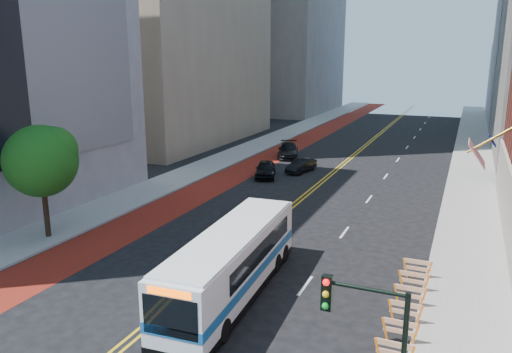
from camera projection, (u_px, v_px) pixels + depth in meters
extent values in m
plane|color=black|center=(147.00, 326.00, 20.27)|extent=(160.00, 160.00, 0.00)
cube|color=gray|center=(221.00, 161.00, 51.63)|extent=(4.00, 140.00, 0.15)
cube|color=gray|center=(472.00, 183.00, 42.47)|extent=(4.00, 140.00, 0.15)
cube|color=#62160E|center=(255.00, 164.00, 50.16)|extent=(3.60, 140.00, 0.01)
cube|color=gold|center=(332.00, 171.00, 47.14)|extent=(0.14, 140.00, 0.01)
cube|color=gold|center=(336.00, 172.00, 47.00)|extent=(0.14, 140.00, 0.01)
cube|color=silver|center=(305.00, 286.00, 23.79)|extent=(0.14, 2.20, 0.01)
cube|color=silver|center=(344.00, 232.00, 30.94)|extent=(0.14, 2.20, 0.01)
cube|color=silver|center=(369.00, 199.00, 38.09)|extent=(0.14, 2.20, 0.01)
cube|color=silver|center=(386.00, 176.00, 45.23)|extent=(0.14, 2.20, 0.01)
cube|color=silver|center=(398.00, 160.00, 52.38)|extent=(0.14, 2.20, 0.01)
cube|color=silver|center=(407.00, 147.00, 59.53)|extent=(0.14, 2.20, 0.01)
cube|color=silver|center=(414.00, 137.00, 66.67)|extent=(0.14, 2.20, 0.01)
cube|color=silver|center=(420.00, 129.00, 73.82)|extent=(0.14, 2.20, 0.01)
cube|color=silver|center=(425.00, 123.00, 80.97)|extent=(0.14, 2.20, 0.01)
cube|color=silver|center=(429.00, 117.00, 88.11)|extent=(0.14, 2.20, 0.01)
cube|color=silver|center=(433.00, 113.00, 95.26)|extent=(0.14, 2.20, 0.01)
cube|color=black|center=(508.00, 207.00, 32.47)|extent=(0.35, 2.80, 2.20)
cylinder|color=#A57F33|center=(505.00, 132.00, 20.76)|extent=(2.85, 0.12, 2.05)
cube|color=#B21419|center=(477.00, 154.00, 21.38)|extent=(0.75, 1.90, 1.05)
cube|color=navy|center=(492.00, 140.00, 21.45)|extent=(0.39, 0.85, 0.52)
cube|color=orange|center=(378.00, 351.00, 17.68)|extent=(0.32, 0.06, 0.99)
cube|color=orange|center=(395.00, 344.00, 17.37)|extent=(1.25, 0.05, 0.22)
cube|color=orange|center=(394.00, 353.00, 17.45)|extent=(1.25, 0.05, 0.18)
cube|color=orange|center=(385.00, 329.00, 19.06)|extent=(0.32, 0.06, 0.99)
cube|color=orange|center=(415.00, 336.00, 18.64)|extent=(0.32, 0.06, 0.99)
cube|color=orange|center=(401.00, 323.00, 18.76)|extent=(1.25, 0.05, 0.22)
cube|color=orange|center=(400.00, 331.00, 18.84)|extent=(1.25, 0.05, 0.18)
cube|color=orange|center=(391.00, 311.00, 20.45)|extent=(0.32, 0.06, 0.99)
cube|color=orange|center=(419.00, 316.00, 20.03)|extent=(0.32, 0.06, 0.99)
cube|color=orange|center=(406.00, 305.00, 20.14)|extent=(1.25, 0.05, 0.22)
cube|color=orange|center=(405.00, 312.00, 20.22)|extent=(1.25, 0.05, 0.18)
cube|color=orange|center=(396.00, 295.00, 21.83)|extent=(0.32, 0.06, 0.99)
cube|color=orange|center=(423.00, 299.00, 21.41)|extent=(0.32, 0.06, 0.99)
cube|color=orange|center=(410.00, 289.00, 21.53)|extent=(1.25, 0.05, 0.22)
cube|color=orange|center=(410.00, 296.00, 21.61)|extent=(1.25, 0.05, 0.18)
cube|color=orange|center=(401.00, 280.00, 23.22)|extent=(0.32, 0.06, 0.99)
cube|color=orange|center=(426.00, 285.00, 22.80)|extent=(0.32, 0.06, 0.99)
cube|color=orange|center=(414.00, 274.00, 22.91)|extent=(1.25, 0.05, 0.22)
cube|color=orange|center=(413.00, 281.00, 22.99)|extent=(1.25, 0.05, 0.18)
cube|color=orange|center=(405.00, 268.00, 24.60)|extent=(0.32, 0.06, 0.99)
cube|color=orange|center=(429.00, 271.00, 24.18)|extent=(0.32, 0.06, 0.99)
cube|color=orange|center=(418.00, 262.00, 24.30)|extent=(1.25, 0.05, 0.22)
cube|color=orange|center=(417.00, 269.00, 24.38)|extent=(1.25, 0.05, 0.18)
cylinder|color=black|center=(46.00, 211.00, 29.53)|extent=(0.32, 0.32, 3.20)
sphere|color=#113D0D|center=(41.00, 161.00, 28.82)|extent=(4.20, 4.20, 4.20)
sphere|color=#113D0D|center=(53.00, 150.00, 28.80)|extent=(2.80, 2.80, 2.80)
sphere|color=#113D0D|center=(30.00, 154.00, 28.65)|extent=(2.40, 2.40, 2.40)
cylinder|color=black|center=(367.00, 289.00, 12.39)|extent=(2.00, 0.10, 0.10)
cube|color=black|center=(327.00, 293.00, 12.85)|extent=(0.28, 0.22, 0.95)
sphere|color=red|center=(326.00, 282.00, 12.64)|extent=(0.18, 0.18, 0.18)
sphere|color=yellow|center=(326.00, 294.00, 12.72)|extent=(0.18, 0.18, 0.18)
sphere|color=#0CA526|center=(325.00, 306.00, 12.80)|extent=(0.18, 0.18, 0.18)
cube|color=white|center=(232.00, 262.00, 22.44)|extent=(3.13, 11.38, 2.67)
cube|color=#175596|center=(232.00, 270.00, 22.53)|extent=(3.17, 11.42, 0.42)
cube|color=black|center=(238.00, 246.00, 23.02)|extent=(2.96, 8.01, 0.89)
cube|color=black|center=(170.00, 317.00, 17.27)|extent=(2.15, 0.23, 1.50)
cube|color=black|center=(270.00, 216.00, 27.47)|extent=(1.95, 0.21, 0.94)
cube|color=#FF5905|center=(169.00, 293.00, 17.04)|extent=(1.71, 0.18, 0.28)
cube|color=white|center=(231.00, 233.00, 22.11)|extent=(2.97, 10.81, 0.11)
cube|color=black|center=(232.00, 289.00, 22.76)|extent=(3.16, 11.41, 0.28)
cylinder|color=black|center=(172.00, 320.00, 19.79)|extent=(0.34, 0.95, 0.94)
cylinder|color=black|center=(223.00, 330.00, 19.07)|extent=(0.34, 0.95, 0.94)
cylinder|color=black|center=(235.00, 257.00, 25.97)|extent=(0.34, 0.95, 0.94)
cylinder|color=black|center=(276.00, 263.00, 25.24)|extent=(0.34, 0.95, 0.94)
cylinder|color=black|center=(245.00, 248.00, 27.20)|extent=(0.34, 0.95, 0.94)
cylinder|color=black|center=(283.00, 253.00, 26.48)|extent=(0.34, 0.95, 0.94)
imported|color=black|center=(265.00, 169.00, 44.84)|extent=(3.01, 4.62, 1.46)
imported|color=black|center=(301.00, 165.00, 46.82)|extent=(2.03, 4.06, 1.28)
imported|color=black|center=(288.00, 150.00, 53.63)|extent=(3.60, 5.58, 1.50)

